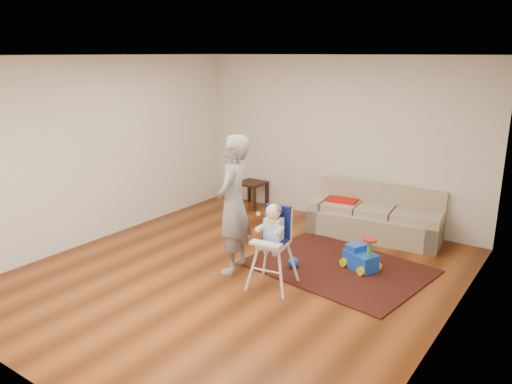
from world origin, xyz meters
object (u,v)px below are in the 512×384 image
Objects in this scene: adult at (233,205)px; toy_ball at (293,262)px; sofa at (375,213)px; ride_on_toy at (361,252)px; side_table at (252,194)px; high_chair at (273,247)px.

toy_ball is at bearing 110.97° from adult.
sofa is at bearing 139.34° from adult.
adult is at bearing -142.97° from toy_ball.
sofa is 4.40× the size of ride_on_toy.
sofa reaches higher than side_table.
ride_on_toy is at bearing 109.14° from adult.
toy_ball is at bearing -124.06° from ride_on_toy.
side_table is at bearing 168.75° from sofa.
toy_ball is (-0.73, -0.48, -0.16)m from ride_on_toy.
adult is at bearing -59.17° from side_table.
side_table is 0.26× the size of adult.
side_table is 0.44× the size of high_chair.
toy_ball is (2.05, -1.93, -0.14)m from side_table.
side_table is at bearing 121.18° from high_chair.
ride_on_toy is 0.44× the size of high_chair.
toy_ball is 0.08× the size of adult.
high_chair is (2.10, -2.50, 0.27)m from side_table.
ride_on_toy is (0.33, -1.27, -0.13)m from sofa.
high_chair is at bearing -49.95° from side_table.
toy_ball is 0.14× the size of high_chair.
sofa is 2.35m from high_chair.
sofa is 13.99× the size of toy_ball.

